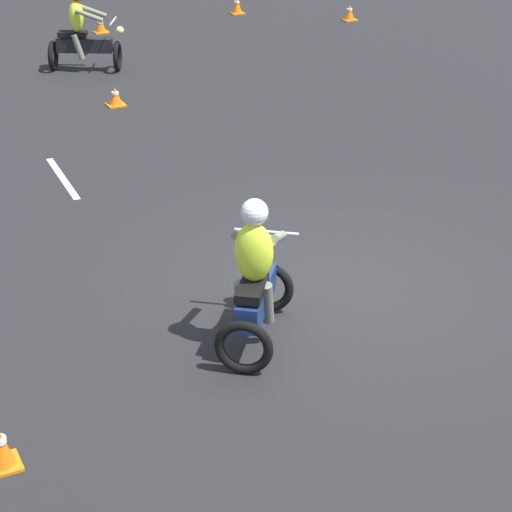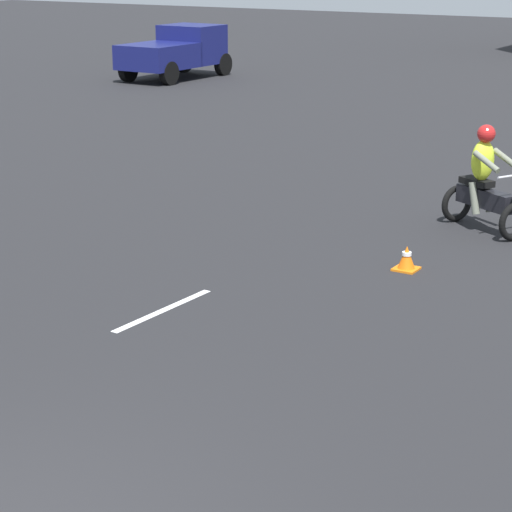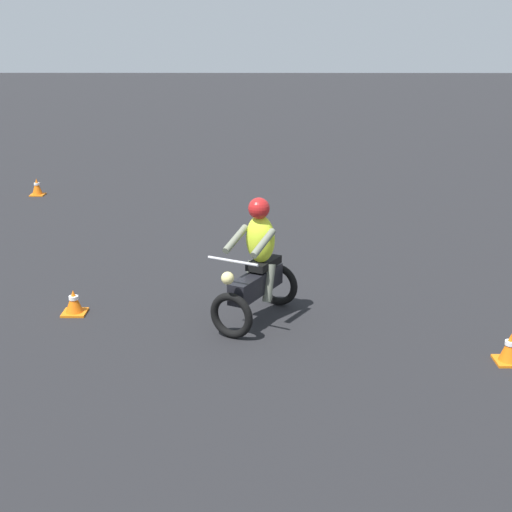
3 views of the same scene
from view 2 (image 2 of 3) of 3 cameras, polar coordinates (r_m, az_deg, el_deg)
The scene contains 4 objects.
motorcycle_rider_background at distance 15.85m, azimuth 12.95°, elevation 3.98°, with size 1.52×1.19×1.66m.
pickup_truck at distance 34.50m, azimuth -4.56°, elevation 11.62°, with size 1.99×4.15×1.73m.
traffic_cone_far_right at distance 13.79m, azimuth 8.60°, elevation -0.14°, with size 0.32×0.32×0.34m.
lane_stripe_n at distance 12.22m, azimuth -5.32°, elevation -3.10°, with size 0.10×1.78×0.01m, color silver.
Camera 2 is at (5.07, -4.31, 4.22)m, focal length 70.00 mm.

